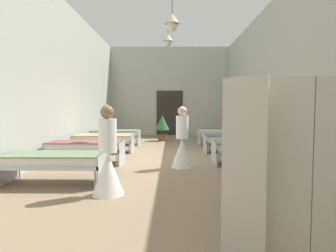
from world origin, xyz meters
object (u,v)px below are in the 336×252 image
(bed_left_row_0, at_px, (54,161))
(potted_plant, at_px, (162,125))
(bed_left_row_2, at_px, (104,139))
(nurse_near_aisle, at_px, (182,146))
(bed_right_row_0, at_px, (280,161))
(bed_right_row_1, at_px, (250,147))
(bed_left_row_3, at_px, (116,134))
(privacy_screen, at_px, (289,170))
(bed_right_row_3, at_px, (223,134))
(bed_right_row_2, at_px, (233,139))
(nurse_mid_aisle, at_px, (108,163))
(bed_left_row_1, at_px, (86,147))

(bed_left_row_0, bearing_deg, potted_plant, 75.40)
(bed_left_row_2, relative_size, nurse_near_aisle, 1.28)
(bed_right_row_0, distance_m, nurse_near_aisle, 2.30)
(potted_plant, bearing_deg, bed_left_row_0, -104.60)
(bed_left_row_0, height_order, bed_right_row_1, same)
(bed_left_row_3, xyz_separation_m, nurse_near_aisle, (2.48, -4.23, 0.09))
(privacy_screen, bearing_deg, bed_left_row_2, 134.96)
(bed_right_row_3, height_order, potted_plant, potted_plant)
(bed_right_row_2, distance_m, bed_right_row_3, 1.90)
(bed_right_row_1, relative_size, bed_right_row_3, 1.00)
(nurse_mid_aisle, bearing_deg, nurse_near_aisle, 84.19)
(bed_left_row_1, distance_m, potted_plant, 5.40)
(bed_left_row_2, bearing_deg, potted_plant, 60.23)
(bed_left_row_1, bearing_deg, bed_right_row_3, 41.85)
(bed_right_row_1, relative_size, potted_plant, 1.66)
(bed_right_row_2, distance_m, nurse_mid_aisle, 5.41)
(bed_right_row_1, bearing_deg, bed_left_row_2, 155.88)
(bed_left_row_2, bearing_deg, bed_left_row_3, 90.00)
(potted_plant, bearing_deg, bed_left_row_1, -109.69)
(bed_left_row_2, xyz_separation_m, nurse_mid_aisle, (1.17, -4.45, 0.09))
(nurse_mid_aisle, relative_size, privacy_screen, 0.87)
(nurse_mid_aisle, relative_size, potted_plant, 1.30)
(nurse_near_aisle, relative_size, privacy_screen, 0.87)
(bed_left_row_1, height_order, bed_left_row_2, same)
(bed_left_row_1, height_order, bed_right_row_3, same)
(bed_right_row_0, distance_m, privacy_screen, 2.77)
(bed_right_row_0, distance_m, bed_right_row_2, 3.80)
(bed_left_row_3, distance_m, potted_plant, 2.24)
(potted_plant, distance_m, privacy_screen, 9.66)
(bed_right_row_3, distance_m, nurse_near_aisle, 4.59)
(bed_left_row_2, distance_m, bed_right_row_3, 4.65)
(bed_left_row_0, distance_m, nurse_mid_aisle, 1.34)
(nurse_mid_aisle, height_order, potted_plant, nurse_mid_aisle)
(bed_left_row_1, relative_size, potted_plant, 1.66)
(bed_right_row_2, bearing_deg, bed_left_row_0, -138.15)
(bed_right_row_2, bearing_deg, bed_right_row_0, -90.00)
(bed_right_row_0, xyz_separation_m, nurse_mid_aisle, (-3.07, -0.65, 0.09))
(bed_right_row_2, bearing_deg, nurse_mid_aisle, -124.61)
(bed_left_row_2, height_order, bed_left_row_3, same)
(bed_left_row_0, height_order, bed_right_row_2, same)
(bed_right_row_3, bearing_deg, potted_plant, 152.22)
(bed_right_row_2, relative_size, privacy_screen, 1.12)
(bed_left_row_1, distance_m, nurse_mid_aisle, 2.81)
(privacy_screen, bearing_deg, bed_left_row_1, 144.00)
(bed_left_row_2, bearing_deg, nurse_near_aisle, -43.30)
(bed_left_row_3, distance_m, bed_right_row_3, 4.24)
(bed_left_row_2, relative_size, bed_right_row_3, 1.00)
(bed_right_row_0, bearing_deg, bed_left_row_1, 155.88)
(privacy_screen, bearing_deg, bed_right_row_0, 87.35)
(bed_right_row_0, bearing_deg, nurse_near_aisle, 140.30)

